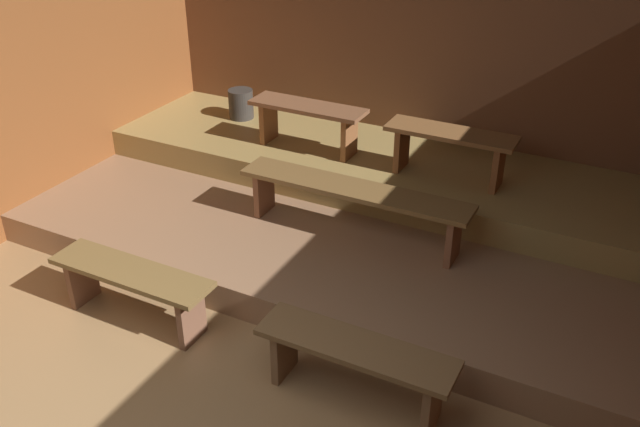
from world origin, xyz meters
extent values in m
cube|color=#9B754B|center=(0.00, 2.11, -0.04)|extent=(5.96, 5.02, 0.08)
cube|color=brown|center=(0.00, 4.25, 1.16)|extent=(5.96, 0.06, 2.32)
cube|color=brown|center=(-2.61, 2.11, 1.16)|extent=(0.06, 5.02, 2.32)
cube|color=#916A4C|center=(0.00, 2.86, 0.12)|extent=(5.16, 2.73, 0.25)
cube|color=#9C8047|center=(0.00, 3.56, 0.37)|extent=(5.16, 1.33, 0.25)
cube|color=brown|center=(-0.86, 1.16, 0.41)|extent=(1.23, 0.32, 0.04)
cube|color=brown|center=(-1.35, 1.16, 0.19)|extent=(0.05, 0.26, 0.39)
cube|color=brown|center=(-0.36, 1.16, 0.19)|extent=(0.05, 0.26, 0.39)
cube|color=brown|center=(0.86, 1.16, 0.41)|extent=(1.23, 0.32, 0.04)
cube|color=brown|center=(0.36, 1.16, 0.19)|extent=(0.05, 0.26, 0.39)
cube|color=brown|center=(1.35, 1.16, 0.19)|extent=(0.05, 0.26, 0.39)
cube|color=brown|center=(0.18, 2.57, 0.65)|extent=(1.88, 0.32, 0.04)
cube|color=brown|center=(-0.64, 2.57, 0.44)|extent=(0.05, 0.26, 0.39)
cube|color=brown|center=(1.00, 2.57, 0.44)|extent=(0.05, 0.26, 0.39)
cube|color=brown|center=(-0.67, 3.41, 0.90)|extent=(1.08, 0.32, 0.04)
cube|color=brown|center=(-1.09, 3.41, 0.69)|extent=(0.05, 0.26, 0.39)
cube|color=brown|center=(-0.25, 3.41, 0.69)|extent=(0.05, 0.26, 0.39)
cube|color=brown|center=(0.67, 3.41, 0.90)|extent=(1.08, 0.32, 0.04)
cube|color=brown|center=(0.25, 3.41, 0.69)|extent=(0.05, 0.26, 0.39)
cube|color=brown|center=(1.09, 3.41, 0.69)|extent=(0.05, 0.26, 0.39)
cylinder|color=#332D28|center=(-1.64, 3.79, 0.64)|extent=(0.25, 0.25, 0.30)
camera|label=1|loc=(2.11, -1.73, 3.08)|focal=38.46mm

